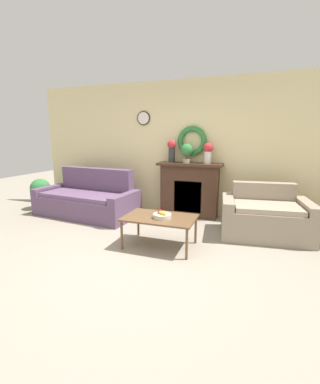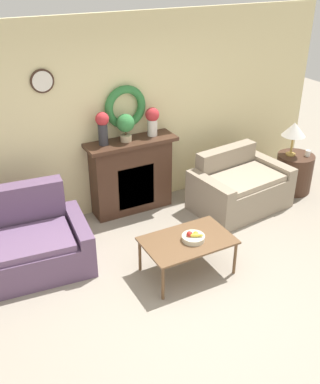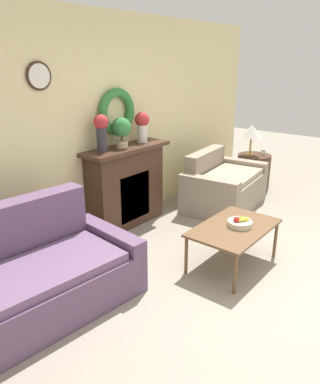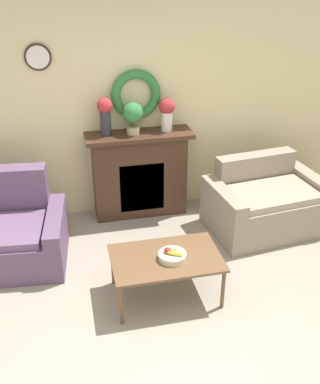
# 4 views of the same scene
# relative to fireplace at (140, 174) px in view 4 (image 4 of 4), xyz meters

# --- Properties ---
(ground_plane) EXTENTS (16.00, 16.00, 0.00)m
(ground_plane) POSITION_rel_fireplace_xyz_m (-0.15, -2.24, -0.55)
(ground_plane) COLOR gray
(wall_back) EXTENTS (6.80, 0.17, 2.70)m
(wall_back) POSITION_rel_fireplace_xyz_m (-0.14, 0.20, 0.81)
(wall_back) COLOR beige
(wall_back) RESTS_ON ground_plane
(fireplace) EXTENTS (1.27, 0.41, 1.09)m
(fireplace) POSITION_rel_fireplace_xyz_m (0.00, 0.00, 0.00)
(fireplace) COLOR #42281C
(fireplace) RESTS_ON ground_plane
(loveseat_right) EXTENTS (1.44, 1.03, 0.83)m
(loveseat_right) POSITION_rel_fireplace_xyz_m (1.41, -0.67, -0.24)
(loveseat_right) COLOR gray
(loveseat_right) RESTS_ON ground_plane
(coffee_table) EXTENTS (1.03, 0.65, 0.45)m
(coffee_table) POSITION_rel_fireplace_xyz_m (-0.05, -1.64, -0.13)
(coffee_table) COLOR brown
(coffee_table) RESTS_ON ground_plane
(fruit_bowl) EXTENTS (0.26, 0.26, 0.12)m
(fruit_bowl) POSITION_rel_fireplace_xyz_m (-0.00, -1.68, -0.06)
(fruit_bowl) COLOR beige
(fruit_bowl) RESTS_ON coffee_table
(vase_on_mantel_left) EXTENTS (0.18, 0.18, 0.44)m
(vase_on_mantel_left) POSITION_rel_fireplace_xyz_m (-0.38, 0.01, 0.80)
(vase_on_mantel_left) COLOR #2D2D33
(vase_on_mantel_left) RESTS_ON fireplace
(vase_on_mantel_right) EXTENTS (0.19, 0.19, 0.40)m
(vase_on_mantel_right) POSITION_rel_fireplace_xyz_m (0.34, 0.01, 0.77)
(vase_on_mantel_right) COLOR silver
(vase_on_mantel_right) RESTS_ON fireplace
(potted_plant_on_mantel) EXTENTS (0.24, 0.24, 0.38)m
(potted_plant_on_mantel) POSITION_rel_fireplace_xyz_m (-0.07, -0.01, 0.77)
(potted_plant_on_mantel) COLOR tan
(potted_plant_on_mantel) RESTS_ON fireplace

